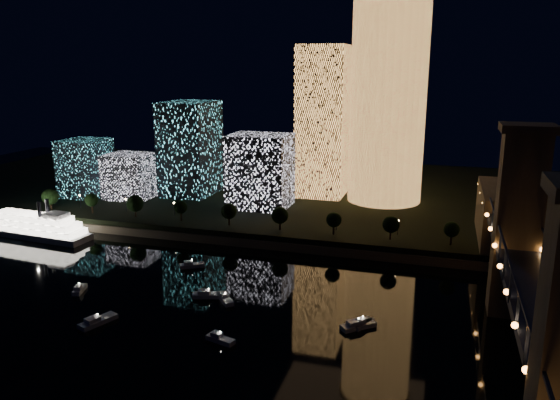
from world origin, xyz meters
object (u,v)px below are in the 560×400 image
Objects in this scene: tower_cylindrical at (388,100)px; tower_rectangular at (323,122)px; riverboat at (29,226)px; truss_bridge at (543,338)px.

tower_rectangular is at bearing 175.26° from tower_cylindrical.
truss_bridge is at bearing -20.88° from riverboat.
riverboat is at bearing 159.12° from truss_bridge.
tower_cylindrical reaches higher than riverboat.
truss_bridge is 181.85m from riverboat.
tower_cylindrical is 153.78m from riverboat.
tower_cylindrical reaches higher than truss_bridge.
riverboat is at bearing -141.14° from tower_rectangular.
tower_rectangular is at bearing 116.91° from truss_bridge.
tower_cylindrical reaches higher than tower_rectangular.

